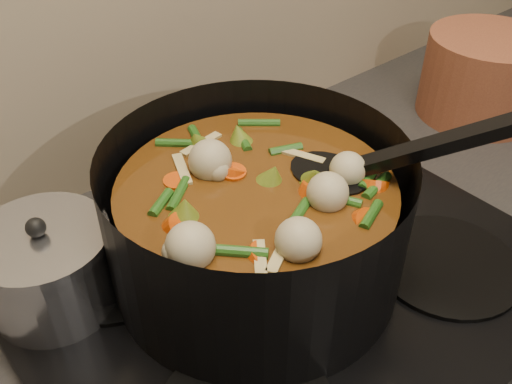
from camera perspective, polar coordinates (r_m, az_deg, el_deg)
stovetop at (r=0.72m, az=2.45°, el=-8.06°), size 0.62×0.54×0.03m
stockpot at (r=0.66m, az=0.07°, el=-2.83°), size 0.44×0.45×0.25m
saucepan at (r=0.68m, az=-20.03°, el=-7.16°), size 0.15×0.15×0.12m
terracotta_crock at (r=1.10m, az=21.74°, el=10.71°), size 0.26×0.26×0.15m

